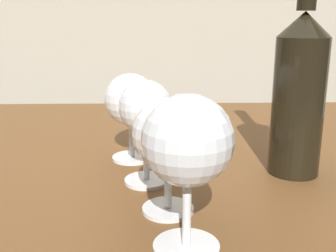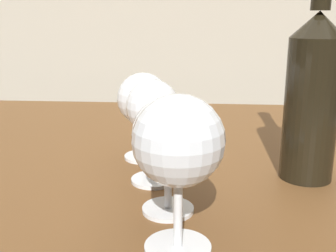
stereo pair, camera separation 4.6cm
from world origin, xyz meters
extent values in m
cube|color=brown|center=(0.00, 0.00, 0.74)|extent=(1.24, 0.84, 0.03)
cylinder|color=white|center=(0.10, -0.29, 0.76)|extent=(0.07, 0.07, 0.00)
cylinder|color=white|center=(0.10, -0.29, 0.81)|extent=(0.01, 0.01, 0.08)
sphere|color=white|center=(0.10, -0.29, 0.87)|extent=(0.09, 0.09, 0.09)
ellipsoid|color=maroon|center=(0.10, -0.29, 0.88)|extent=(0.08, 0.08, 0.04)
cylinder|color=white|center=(0.08, -0.21, 0.76)|extent=(0.06, 0.06, 0.00)
cylinder|color=white|center=(0.08, -0.21, 0.80)|extent=(0.01, 0.01, 0.07)
sphere|color=white|center=(0.08, -0.21, 0.86)|extent=(0.08, 0.08, 0.08)
ellipsoid|color=pink|center=(0.08, -0.21, 0.86)|extent=(0.07, 0.07, 0.04)
cylinder|color=white|center=(0.05, -0.12, 0.76)|extent=(0.06, 0.06, 0.00)
cylinder|color=white|center=(0.05, -0.12, 0.80)|extent=(0.01, 0.01, 0.08)
sphere|color=white|center=(0.05, -0.12, 0.87)|extent=(0.07, 0.07, 0.07)
ellipsoid|color=gold|center=(0.05, -0.12, 0.87)|extent=(0.06, 0.06, 0.04)
cylinder|color=white|center=(0.02, -0.03, 0.76)|extent=(0.07, 0.07, 0.00)
cylinder|color=white|center=(0.02, -0.03, 0.80)|extent=(0.01, 0.01, 0.07)
sphere|color=white|center=(0.02, -0.03, 0.86)|extent=(0.08, 0.08, 0.08)
ellipsoid|color=beige|center=(0.02, -0.03, 0.86)|extent=(0.07, 0.07, 0.04)
cylinder|color=black|center=(0.27, -0.09, 0.86)|extent=(0.07, 0.07, 0.20)
cone|color=black|center=(0.27, -0.09, 0.98)|extent=(0.07, 0.07, 0.03)
camera|label=1|loc=(0.07, -0.66, 0.99)|focal=43.30mm
camera|label=2|loc=(0.11, -0.66, 0.99)|focal=43.30mm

